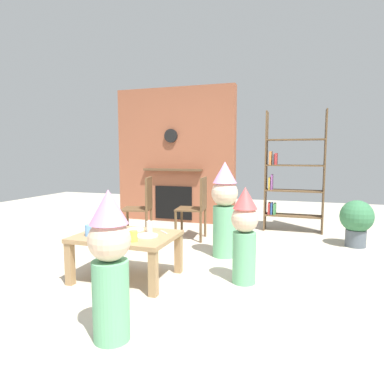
% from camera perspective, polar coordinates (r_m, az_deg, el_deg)
% --- Properties ---
extents(ground_plane, '(12.00, 12.00, 0.00)m').
position_cam_1_polar(ground_plane, '(3.64, -4.32, -13.31)').
color(ground_plane, '#BCB29E').
extents(brick_fireplace_feature, '(2.20, 0.28, 2.40)m').
position_cam_1_polar(brick_fireplace_feature, '(6.17, -2.86, 6.07)').
color(brick_fireplace_feature, '#935138').
rests_on(brick_fireplace_feature, ground_plane).
extents(bookshelf, '(0.90, 0.28, 1.90)m').
position_cam_1_polar(bookshelf, '(5.58, 16.21, 2.56)').
color(bookshelf, brown).
rests_on(bookshelf, ground_plane).
extents(coffee_table, '(0.95, 0.72, 0.44)m').
position_cam_1_polar(coffee_table, '(3.42, -10.98, -8.17)').
color(coffee_table, '#9E7A51').
rests_on(coffee_table, ground_plane).
extents(paper_cup_near_left, '(0.06, 0.06, 0.11)m').
position_cam_1_polar(paper_cup_near_left, '(3.41, -17.10, -6.20)').
color(paper_cup_near_left, '#669EE0').
rests_on(paper_cup_near_left, coffee_table).
extents(paper_cup_near_right, '(0.08, 0.08, 0.10)m').
position_cam_1_polar(paper_cup_near_right, '(3.11, -9.85, -7.32)').
color(paper_cup_near_right, '#F2CC4C').
rests_on(paper_cup_near_right, coffee_table).
extents(paper_cup_center, '(0.06, 0.06, 0.11)m').
position_cam_1_polar(paper_cup_center, '(3.45, -7.18, -5.82)').
color(paper_cup_center, silver).
rests_on(paper_cup_center, coffee_table).
extents(paper_cup_far_left, '(0.07, 0.07, 0.10)m').
position_cam_1_polar(paper_cup_far_left, '(3.40, -13.67, -6.25)').
color(paper_cup_far_left, '#8CD18C').
rests_on(paper_cup_far_left, coffee_table).
extents(paper_cup_far_right, '(0.08, 0.08, 0.10)m').
position_cam_1_polar(paper_cup_far_right, '(3.83, -13.90, -4.83)').
color(paper_cup_far_right, '#669EE0').
rests_on(paper_cup_far_right, coffee_table).
extents(paper_plate_front, '(0.18, 0.18, 0.01)m').
position_cam_1_polar(paper_plate_front, '(3.57, -9.51, -6.25)').
color(paper_plate_front, white).
rests_on(paper_plate_front, coffee_table).
extents(paper_plate_rear, '(0.22, 0.22, 0.01)m').
position_cam_1_polar(paper_plate_rear, '(3.29, -7.64, -7.31)').
color(paper_plate_rear, white).
rests_on(paper_plate_rear, coffee_table).
extents(birthday_cake_slice, '(0.10, 0.10, 0.08)m').
position_cam_1_polar(birthday_cake_slice, '(3.20, -11.78, -7.17)').
color(birthday_cake_slice, '#EAC68C').
rests_on(birthday_cake_slice, coffee_table).
extents(table_fork, '(0.12, 0.12, 0.01)m').
position_cam_1_polar(table_fork, '(3.44, -4.76, -6.74)').
color(table_fork, silver).
rests_on(table_fork, coffee_table).
extents(child_with_cone_hat, '(0.28, 0.28, 1.00)m').
position_cam_1_polar(child_with_cone_hat, '(2.30, -13.65, -11.38)').
color(child_with_cone_hat, '#66B27F').
rests_on(child_with_cone_hat, ground_plane).
extents(child_in_pink, '(0.26, 0.26, 0.92)m').
position_cam_1_polar(child_in_pink, '(3.25, 8.84, -6.81)').
color(child_in_pink, '#66B27F').
rests_on(child_in_pink, ground_plane).
extents(child_by_the_chairs, '(0.32, 0.32, 1.14)m').
position_cam_1_polar(child_by_the_chairs, '(4.04, 5.49, -2.51)').
color(child_by_the_chairs, '#66B27F').
rests_on(child_by_the_chairs, ground_plane).
extents(dining_chair_left, '(0.49, 0.49, 0.90)m').
position_cam_1_polar(dining_chair_left, '(4.92, -8.32, -2.03)').
color(dining_chair_left, brown).
rests_on(dining_chair_left, ground_plane).
extents(dining_chair_middle, '(0.44, 0.44, 0.90)m').
position_cam_1_polar(dining_chair_middle, '(4.85, 0.86, -2.08)').
color(dining_chair_middle, brown).
rests_on(dining_chair_middle, ground_plane).
extents(potted_plant_tall, '(0.43, 0.43, 0.62)m').
position_cam_1_polar(potted_plant_tall, '(5.00, 25.98, -4.24)').
color(potted_plant_tall, '#4C5660').
rests_on(potted_plant_tall, ground_plane).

